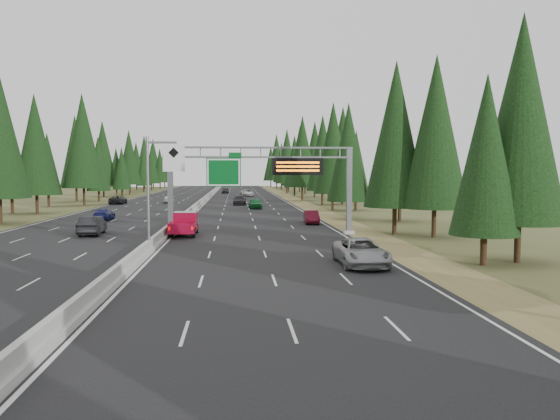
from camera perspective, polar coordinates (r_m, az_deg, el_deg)
The scene contains 19 objects.
road at distance 93.62m, azimuth -8.34°, elevation 0.51°, with size 32.00×260.00×0.08m, color black.
shoulder_right at distance 94.16m, azimuth 2.53°, elevation 0.56°, with size 3.60×260.00×0.06m, color olive.
shoulder_left at distance 96.42m, azimuth -18.96°, elevation 0.43°, with size 3.60×260.00×0.06m, color #414922.
median_barrier at distance 93.60m, azimuth -8.34°, elevation 0.74°, with size 0.70×260.00×0.85m.
sign_gantry at distance 48.22m, azimuth -1.24°, elevation 3.54°, with size 16.75×0.98×7.80m.
hov_sign_pole at distance 38.62m, azimuth -12.79°, elevation 2.52°, with size 2.80×0.50×8.00m.
tree_row_right at distance 85.40m, azimuth 6.23°, elevation 6.48°, with size 11.82×242.35×18.90m.
tree_row_left at distance 88.98m, azimuth -23.15°, elevation 6.05°, with size 12.31×241.98×18.85m.
silver_minivan at distance 33.01m, azimuth 8.46°, elevation -4.36°, with size 2.66×5.76×1.60m, color #9A9A9E.
red_pickup at distance 49.17m, azimuth -9.93°, elevation -1.28°, with size 2.19×6.13×2.00m.
car_ahead_green at distance 83.39m, azimuth -2.59°, elevation 0.70°, with size 1.89×4.69×1.60m, color #17642C.
car_ahead_dkred at distance 59.02m, azimuth 3.30°, elevation -0.75°, with size 1.48×4.25×1.40m, color #550C1C.
car_ahead_dkgrey at distance 93.07m, azimuth -4.23°, elevation 1.03°, with size 2.19×5.38×1.56m, color black.
car_ahead_white at distance 126.10m, azimuth -3.47°, elevation 1.81°, with size 2.62×5.69×1.58m, color beige.
car_ahead_far at distance 143.41m, azimuth -5.73°, elevation 2.03°, with size 1.72×4.26×1.45m, color black.
car_onc_near at distance 51.24m, azimuth -19.04°, elevation -1.54°, with size 1.74×5.00×1.65m, color black.
car_onc_blue at distance 66.37m, azimuth -17.92°, elevation -0.44°, with size 1.87×4.59×1.33m, color navy.
car_onc_white at distance 100.50m, azimuth -11.56°, elevation 1.11°, with size 1.56×3.88×1.32m, color silver.
car_onc_far at distance 99.50m, azimuth -16.56°, elevation 1.04°, with size 2.48×5.38×1.49m, color black.
Camera 1 is at (6.05, -13.26, 5.64)m, focal length 35.00 mm.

